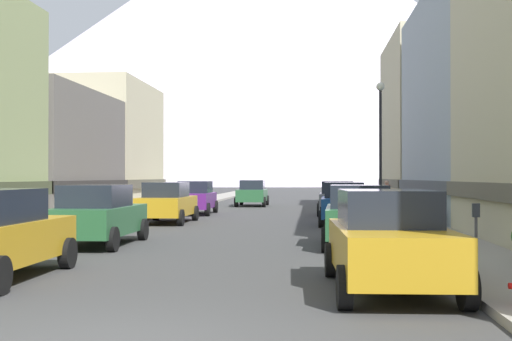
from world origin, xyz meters
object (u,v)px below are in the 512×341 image
object	(u,v)px
car_left_2	(167,202)
car_right_2	(344,203)
pedestrian_0	(387,198)
car_right_3	(337,198)
streetlamp_right	(380,130)
car_right_0	(389,240)
potted_plant_1	(434,214)
car_left_1	(98,215)
parking_meter_near	(476,226)
car_right_1	(359,215)
car_left_3	(195,197)
car_driving_0	(252,193)

from	to	relation	value
car_left_2	car_right_2	bearing A→B (deg)	-2.50
pedestrian_0	car_right_2	bearing A→B (deg)	-112.19
car_right_3	streetlamp_right	xyz separation A→B (m)	(1.55, -6.67, 3.09)
car_left_2	streetlamp_right	bearing A→B (deg)	-0.15
car_right_0	potted_plant_1	xyz separation A→B (m)	(3.20, 13.29, -0.28)
car_right_2	pedestrian_0	world-z (taller)	pedestrian_0
potted_plant_1	pedestrian_0	xyz separation A→B (m)	(-0.75, 8.82, 0.30)
car_left_1	car_right_0	world-z (taller)	same
parking_meter_near	pedestrian_0	size ratio (longest dim) A/B	0.80
car_right_3	potted_plant_1	xyz separation A→B (m)	(3.20, -9.80, -0.28)
car_right_1	potted_plant_1	bearing A→B (deg)	61.54
car_left_3	car_right_3	bearing A→B (deg)	-1.31
car_right_0	car_right_1	distance (m)	7.38
car_driving_0	parking_meter_near	world-z (taller)	car_driving_0
car_left_3	car_right_1	world-z (taller)	same
car_left_3	potted_plant_1	world-z (taller)	car_left_3
car_driving_0	parking_meter_near	bearing A→B (deg)	-76.89
car_left_3	parking_meter_near	distance (m)	23.47
car_right_0	streetlamp_right	xyz separation A→B (m)	(1.55, 16.41, 3.09)
car_left_1	parking_meter_near	bearing A→B (deg)	-28.71
car_left_3	streetlamp_right	distance (m)	11.84
car_left_2	car_driving_0	bearing A→B (deg)	82.61
car_left_3	car_right_0	world-z (taller)	same
car_right_3	car_left_2	bearing A→B (deg)	-138.81
car_left_3	parking_meter_near	world-z (taller)	car_left_3
car_right_0	car_right_1	xyz separation A→B (m)	(-0.00, 7.38, 0.00)
car_left_3	parking_meter_near	size ratio (longest dim) A/B	3.34
car_right_0	car_driving_0	world-z (taller)	same
car_right_1	streetlamp_right	world-z (taller)	streetlamp_right
car_right_1	car_right_2	distance (m)	8.73
car_right_1	potted_plant_1	world-z (taller)	car_right_1
car_left_2	car_right_2	world-z (taller)	same
car_right_0	car_right_3	distance (m)	23.09
car_left_1	car_right_1	xyz separation A→B (m)	(7.60, 0.32, 0.00)
car_right_1	car_left_2	bearing A→B (deg)	129.99
car_right_0	car_right_1	bearing A→B (deg)	90.00
car_left_2	car_right_1	bearing A→B (deg)	-50.01
car_right_1	pedestrian_0	world-z (taller)	pedestrian_0
car_left_3	car_right_1	size ratio (longest dim) A/B	0.99
car_left_1	pedestrian_0	world-z (taller)	pedestrian_0
car_left_3	car_right_0	xyz separation A→B (m)	(7.60, -23.26, 0.00)
parking_meter_near	car_left_2	bearing A→B (deg)	123.17
car_left_1	car_right_1	bearing A→B (deg)	2.43
car_left_1	car_left_2	size ratio (longest dim) A/B	1.00
car_left_2	pedestrian_0	distance (m)	11.54
parking_meter_near	pedestrian_0	distance (m)	20.29
car_left_2	car_left_3	world-z (taller)	same
car_left_3	car_right_1	distance (m)	17.61
car_right_0	car_right_2	distance (m)	16.10
car_right_1	pedestrian_0	distance (m)	14.93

